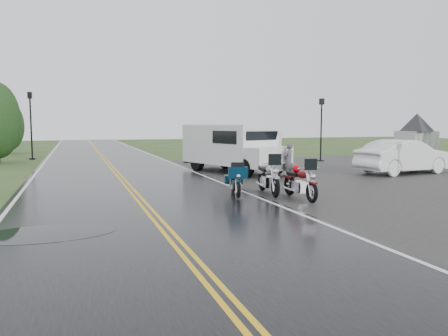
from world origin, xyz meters
The scene contains 13 objects.
ground centered at (0.00, 0.00, 0.00)m, with size 120.00×120.00×0.00m, color #2D471E.
road centered at (0.00, 10.00, 0.02)m, with size 8.00×100.00×0.04m, color black.
parking_pad centered at (11.00, 5.00, 0.01)m, with size 14.00×24.00×0.03m, color black.
visitor_center centered at (20.00, 12.00, 2.40)m, with size 16.00×10.00×4.80m, color #A8AAAD, non-canonical shape.
motorcycle_red centered at (4.87, -0.23, 0.67)m, with size 0.82×2.27×1.34m, color #50090A, non-canonical shape.
motorcycle_teal centered at (3.08, 1.37, 0.59)m, with size 0.73×1.99×1.18m, color #052237, non-canonical shape.
motorcycle_silver centered at (4.23, 1.00, 0.71)m, with size 0.87×2.40×1.42m, color #96989D, non-canonical shape.
van_white centered at (5.44, 6.64, 1.25)m, with size 2.39×6.36×2.50m, color white, non-canonical shape.
person_at_van centered at (7.26, 5.96, 0.79)m, with size 0.57×0.38×1.58m, color #4A4A4F.
sedan_white centered at (13.52, 5.73, 0.84)m, with size 1.77×5.07×1.67m, color white.
lamp_post_far_left centered at (-4.77, 21.41, 2.37)m, with size 0.41×0.41×4.74m, color black, non-canonical shape.
lamp_post_far_right centered at (13.49, 13.44, 2.10)m, with size 0.36×0.36×4.19m, color black, non-canonical shape.
tree_left_far centered at (-7.13, 28.76, 1.89)m, with size 2.46×2.46×3.78m, color #1E3D19, non-canonical shape.
Camera 1 is at (-1.92, -11.80, 2.47)m, focal length 35.00 mm.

